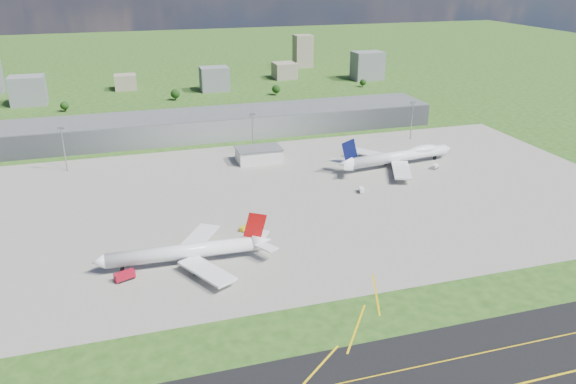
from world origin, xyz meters
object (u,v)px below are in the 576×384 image
object	(u,v)px
airliner_blue_quad	(399,156)
fire_truck	(125,276)
tug_yellow	(243,229)
van_white_near	(361,190)
van_white_far	(435,167)
airliner_red_twin	(188,252)

from	to	relation	value
airliner_blue_quad	fire_truck	size ratio (longest dim) A/B	9.69
tug_yellow	fire_truck	bearing A→B (deg)	161.47
van_white_near	tug_yellow	bearing A→B (deg)	124.29
van_white_far	van_white_near	bearing A→B (deg)	166.25
airliner_blue_quad	fire_truck	distance (m)	181.76
airliner_red_twin	van_white_near	distance (m)	108.17
airliner_blue_quad	tug_yellow	size ratio (longest dim) A/B	17.99
airliner_blue_quad	van_white_near	bearing A→B (deg)	-147.10
fire_truck	airliner_red_twin	bearing A→B (deg)	-7.90
airliner_blue_quad	van_white_far	bearing A→B (deg)	-39.32
fire_truck	tug_yellow	distance (m)	59.31
van_white_near	van_white_far	xyz separation A→B (m)	(56.10, 21.42, 0.01)
airliner_blue_quad	tug_yellow	distance (m)	122.50
airliner_red_twin	airliner_blue_quad	size ratio (longest dim) A/B	0.89
tug_yellow	van_white_near	size ratio (longest dim) A/B	0.83
airliner_blue_quad	van_white_near	world-z (taller)	airliner_blue_quad
tug_yellow	van_white_far	distance (m)	133.91
airliner_blue_quad	tug_yellow	bearing A→B (deg)	-158.55
fire_truck	airliner_blue_quad	bearing A→B (deg)	7.33
airliner_red_twin	van_white_far	distance (m)	167.98
airliner_red_twin	tug_yellow	xyz separation A→B (m)	(27.47, 22.39, -4.15)
van_white_near	van_white_far	world-z (taller)	van_white_far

